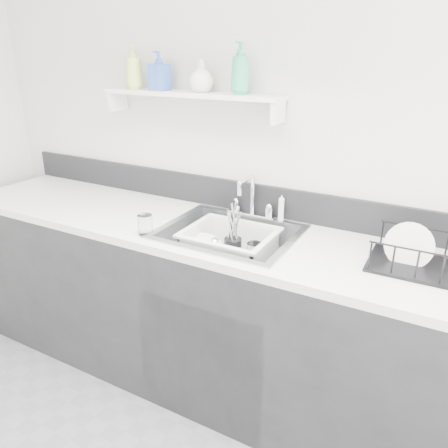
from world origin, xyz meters
The scene contains 19 objects.
room_shell centered at (0.00, 0.39, 1.68)m, with size 3.50×3.00×2.60m.
counter_run centered at (0.00, 1.19, 0.46)m, with size 3.20×0.62×0.92m.
backsplash centered at (0.00, 1.49, 1.00)m, with size 3.20×0.02×0.16m, color black.
sink centered at (0.00, 1.19, 0.83)m, with size 0.64×0.52×0.20m, color silver, non-canonical shape.
faucet centered at (0.00, 1.44, 0.98)m, with size 0.26×0.18×0.23m.
side_sprayer centered at (0.16, 1.44, 0.99)m, with size 0.03×0.03×0.14m, color white.
wall_shelf centered at (-0.35, 1.42, 1.51)m, with size 1.00×0.16×0.12m.
wash_tub centered at (-0.01, 1.21, 0.83)m, with size 0.42×0.35×0.17m, color white, non-canonical shape.
plate_stack centered at (-0.12, 1.15, 0.79)m, with size 0.25×0.24×0.10m.
utensil_cup centered at (0.00, 1.22, 0.83)m, with size 0.09×0.09×0.29m.
ladle centered at (-0.05, 1.20, 0.80)m, with size 0.26×0.09×0.07m, color silver, non-canonical shape.
tumbler_in_tub centered at (0.12, 1.23, 0.82)m, with size 0.07×0.07×0.11m, color white.
tumbler_counter centered at (-0.33, 0.98, 0.97)m, with size 0.07×0.07×0.10m, color white.
dish_rack centered at (0.83, 1.24, 0.99)m, with size 0.38×0.28×0.13m, color black, non-canonical shape.
bowl_small centered at (0.08, 1.14, 0.78)m, with size 0.11×0.11×0.04m, color white.
soap_bottle_a centered at (-0.68, 1.40, 1.64)m, with size 0.08×0.09×0.22m, color #CAE55B.
soap_bottle_b centered at (-0.52, 1.40, 1.63)m, with size 0.09×0.09×0.19m, color #3155B4.
soap_bottle_c centered at (-0.28, 1.42, 1.61)m, with size 0.12×0.12×0.15m, color silver.
soap_bottle_d centered at (-0.06, 1.41, 1.65)m, with size 0.09×0.09×0.23m, color #2C9F6C.
Camera 1 is at (0.90, -0.50, 1.73)m, focal length 35.00 mm.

